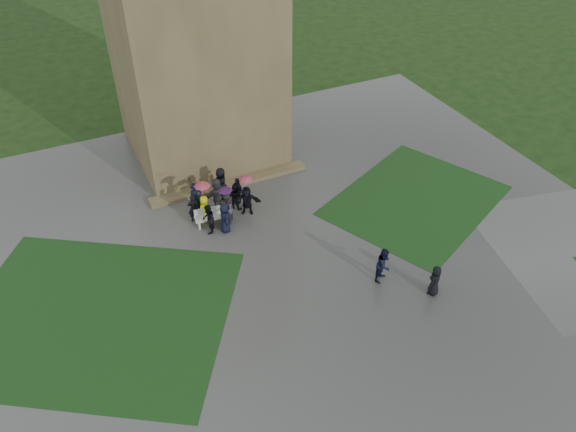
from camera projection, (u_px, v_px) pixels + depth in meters
name	position (u px, v px, depth m)	size (l,w,h in m)	color
ground	(319.00, 315.00, 23.62)	(120.00, 120.00, 0.00)	black
plaza	(298.00, 285.00, 25.04)	(34.00, 34.00, 0.02)	#3C3C39
lawn_inset_left	(96.00, 315.00, 23.59)	(11.00, 9.00, 0.01)	black
lawn_inset_right	(416.00, 200.00, 30.02)	(9.00, 7.00, 0.01)	black
tower_plinth	(230.00, 183.00, 31.09)	(9.00, 0.80, 0.22)	brown
bench	(211.00, 216.00, 28.13)	(1.68, 0.72, 0.94)	silver
visitor_cluster	(219.00, 197.00, 28.41)	(3.99, 3.58, 2.60)	black
pedestrian_mid	(384.00, 264.00, 24.80)	(0.84, 0.48, 1.73)	black
pedestrian_near	(435.00, 280.00, 24.17)	(0.73, 0.50, 1.50)	black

